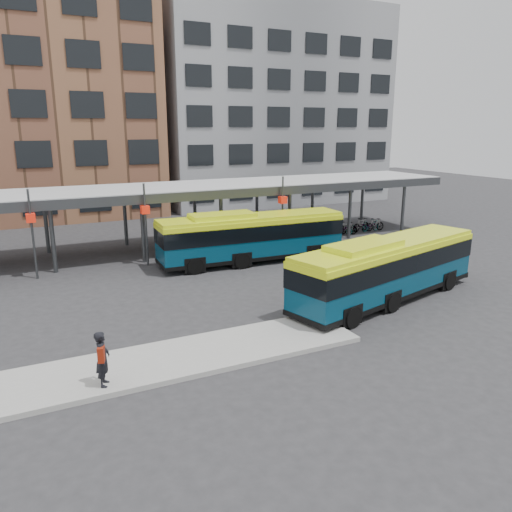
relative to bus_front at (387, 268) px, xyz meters
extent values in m
plane|color=#28282B|center=(-5.45, 1.24, -1.59)|extent=(120.00, 120.00, 0.00)
cube|color=gray|center=(-10.95, -1.76, -1.50)|extent=(14.00, 3.00, 0.18)
cube|color=#999B9E|center=(-5.45, 14.24, 2.41)|extent=(40.00, 6.00, 0.35)
cube|color=#383A3D|center=(-5.45, 11.24, 2.26)|extent=(40.00, 0.15, 0.55)
cylinder|color=#383A3D|center=(-13.45, 11.74, 0.31)|extent=(0.24, 0.24, 3.80)
cylinder|color=#383A3D|center=(-13.45, 16.74, 0.31)|extent=(0.24, 0.24, 3.80)
cylinder|color=#383A3D|center=(-8.45, 11.74, 0.31)|extent=(0.24, 0.24, 3.80)
cylinder|color=#383A3D|center=(-8.45, 16.74, 0.31)|extent=(0.24, 0.24, 3.80)
cylinder|color=#383A3D|center=(-3.45, 11.74, 0.31)|extent=(0.24, 0.24, 3.80)
cylinder|color=#383A3D|center=(-3.45, 16.74, 0.31)|extent=(0.24, 0.24, 3.80)
cylinder|color=#383A3D|center=(1.55, 11.74, 0.31)|extent=(0.24, 0.24, 3.80)
cylinder|color=#383A3D|center=(1.55, 16.74, 0.31)|extent=(0.24, 0.24, 3.80)
cylinder|color=#383A3D|center=(6.55, 11.74, 0.31)|extent=(0.24, 0.24, 3.80)
cylinder|color=#383A3D|center=(6.55, 16.74, 0.31)|extent=(0.24, 0.24, 3.80)
cylinder|color=#383A3D|center=(11.55, 11.74, 0.31)|extent=(0.24, 0.24, 3.80)
cylinder|color=#383A3D|center=(11.55, 16.74, 0.31)|extent=(0.24, 0.24, 3.80)
cylinder|color=#383A3D|center=(-14.45, 10.94, 0.81)|extent=(0.12, 0.12, 4.80)
cube|color=red|center=(-14.45, 10.94, 1.71)|extent=(0.45, 0.45, 0.45)
cylinder|color=#383A3D|center=(-8.45, 10.94, 0.81)|extent=(0.12, 0.12, 4.80)
cube|color=red|center=(-8.45, 10.94, 1.71)|extent=(0.45, 0.45, 0.45)
cylinder|color=#383A3D|center=(0.55, 10.94, 0.81)|extent=(0.12, 0.12, 4.80)
cube|color=red|center=(0.55, 10.94, 1.71)|extent=(0.45, 0.45, 0.45)
cube|color=slate|center=(10.55, 33.24, 8.41)|extent=(24.00, 14.00, 20.00)
cube|color=#06344B|center=(0.04, 0.01, -0.12)|extent=(11.23, 4.93, 2.29)
cube|color=black|center=(0.04, 0.01, 0.34)|extent=(11.29, 5.00, 0.87)
cube|color=#C7D816|center=(0.04, 0.01, 1.12)|extent=(11.20, 4.84, 0.18)
cube|color=#C7D816|center=(-1.73, -0.44, 1.30)|extent=(3.96, 2.50, 0.32)
cube|color=black|center=(0.04, 0.01, -1.16)|extent=(11.29, 5.00, 0.22)
cylinder|color=black|center=(3.87, -0.17, -1.13)|extent=(0.96, 0.49, 0.92)
cylinder|color=black|center=(3.32, 2.00, -1.13)|extent=(0.96, 0.49, 0.92)
cylinder|color=black|center=(-0.75, -1.34, -1.13)|extent=(0.96, 0.49, 0.92)
cylinder|color=black|center=(-1.30, 0.82, -1.13)|extent=(0.96, 0.49, 0.92)
cylinder|color=black|center=(-3.41, -2.02, -1.13)|extent=(0.96, 0.49, 0.92)
cylinder|color=black|center=(-3.96, 0.15, -1.13)|extent=(0.96, 0.49, 0.92)
cube|color=#06344B|center=(-2.63, 8.93, -0.10)|extent=(11.22, 2.77, 2.32)
cube|color=black|center=(-2.63, 8.93, 0.36)|extent=(11.27, 2.83, 0.88)
cube|color=#C7D816|center=(-2.63, 8.93, 1.15)|extent=(11.22, 2.68, 0.19)
cube|color=#C7D816|center=(-4.48, 9.00, 1.34)|extent=(3.78, 1.82, 0.32)
cube|color=black|center=(-2.63, 8.93, -1.15)|extent=(11.28, 2.83, 0.22)
cylinder|color=black|center=(1.04, 7.65, -1.12)|extent=(0.94, 0.32, 0.93)
cylinder|color=black|center=(1.13, 9.91, -1.12)|extent=(0.94, 0.32, 0.93)
cylinder|color=black|center=(-3.79, 7.84, -1.12)|extent=(0.94, 0.32, 0.93)
cylinder|color=black|center=(-3.70, 10.10, -1.12)|extent=(0.94, 0.32, 0.93)
cylinder|color=black|center=(-6.57, 7.95, -1.12)|extent=(0.94, 0.32, 0.93)
cylinder|color=black|center=(-6.48, 10.22, -1.12)|extent=(0.94, 0.32, 0.93)
imported|color=black|center=(-13.26, -2.69, -0.53)|extent=(0.59, 0.74, 1.76)
cube|color=maroon|center=(-13.32, -2.86, -0.29)|extent=(0.28, 0.37, 0.47)
imported|color=slate|center=(5.68, 13.47, -1.13)|extent=(1.85, 1.02, 0.92)
imported|color=slate|center=(6.42, 13.16, -1.08)|extent=(1.76, 0.96, 1.02)
imported|color=slate|center=(6.78, 12.84, -1.17)|extent=(1.67, 1.01, 0.83)
imported|color=slate|center=(7.18, 12.86, -1.09)|extent=(1.71, 0.99, 0.99)
imported|color=slate|center=(8.70, 13.29, -1.17)|extent=(1.69, 0.96, 0.84)
imported|color=slate|center=(8.87, 13.28, -1.05)|extent=(1.85, 0.89, 1.07)
imported|color=slate|center=(9.55, 13.04, -1.15)|extent=(1.67, 0.66, 0.87)
imported|color=slate|center=(9.98, 13.01, -1.09)|extent=(1.68, 0.52, 1.00)
camera|label=1|loc=(-15.19, -17.21, 6.31)|focal=35.00mm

